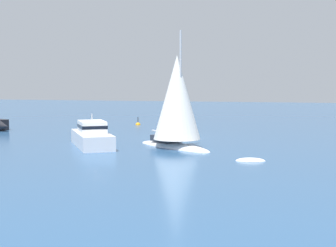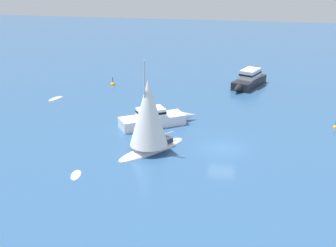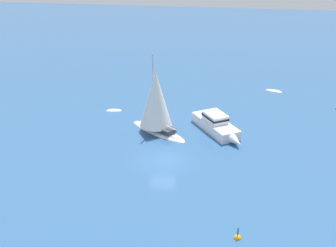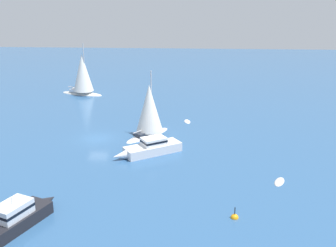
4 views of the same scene
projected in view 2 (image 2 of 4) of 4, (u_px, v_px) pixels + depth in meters
The scene contains 8 objects.
ground_plane at pixel (222, 148), 44.49m from camera, with size 160.00×160.00×0.00m, color #2D5684.
tender at pixel (56, 99), 58.60m from camera, with size 1.72×2.44×0.40m.
skiff at pixel (76, 175), 39.22m from camera, with size 1.18×1.97×0.42m.
cabin_cruiser at pixel (155, 118), 49.80m from camera, with size 8.07×6.01×2.51m.
powerboat at pixel (249, 80), 63.35m from camera, with size 4.71×7.94×2.89m.
sloop at pixel (149, 118), 42.79m from camera, with size 6.22×7.38×9.00m.
channel_buoy at pixel (113, 85), 64.50m from camera, with size 0.70×0.70×1.38m.
mooring_buoy at pixel (336, 128), 49.41m from camera, with size 0.58×0.58×1.19m.
Camera 2 is at (1.83, -41.05, 17.97)m, focal length 50.56 mm.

